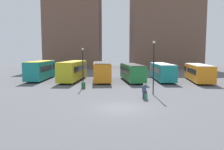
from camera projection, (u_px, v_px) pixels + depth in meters
ground_plane at (120, 108)px, 18.23m from camera, size 160.00×160.00×0.00m
building_block_left at (75, 31)px, 69.54m from camera, size 16.35×15.65×23.40m
building_block_right at (163, 30)px, 69.21m from camera, size 20.12×17.70×23.80m
bus_0 at (41, 70)px, 37.42m from camera, size 2.64×10.04×3.21m
bus_1 at (73, 70)px, 36.08m from camera, size 3.16×10.78×3.23m
bus_2 at (102, 71)px, 35.82m from camera, size 3.43×10.09×3.07m
bus_3 at (132, 72)px, 35.76m from camera, size 3.60×10.08×2.76m
bus_4 at (162, 71)px, 36.49m from camera, size 2.58×10.45×2.84m
bus_5 at (198, 72)px, 35.09m from camera, size 4.00×10.41×2.77m
traveler at (144, 90)px, 21.80m from camera, size 0.48×0.48×1.57m
suitcase at (146, 96)px, 21.37m from camera, size 0.32×0.45×0.92m
lamp_post_0 at (83, 64)px, 28.74m from camera, size 0.28×0.28×5.21m
lamp_post_1 at (154, 64)px, 23.66m from camera, size 0.28×0.28×5.85m
trash_bin at (83, 85)px, 28.11m from camera, size 0.52×0.52×0.85m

